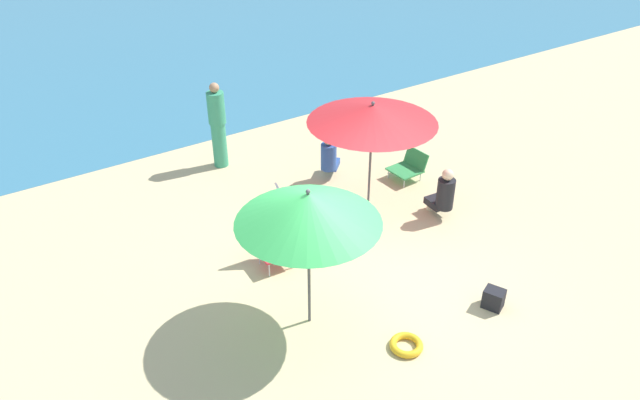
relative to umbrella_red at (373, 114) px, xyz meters
The scene contains 12 objects.
ground_plane 2.75m from the umbrella_red, 131.15° to the right, with size 40.00×40.00×0.00m, color #D3BC8C.
sea_water 12.14m from the umbrella_red, 96.64° to the left, with size 40.00×16.00×0.01m, color teal.
umbrella_red is the anchor object (origin of this frame).
umbrella_green 3.01m from the umbrella_red, 142.51° to the right, with size 1.81×1.81×2.06m.
beach_chair_a 1.99m from the umbrella_red, 161.78° to the left, with size 0.63×0.61×0.61m.
beach_chair_b 2.00m from the umbrella_red, 17.66° to the left, with size 0.62×0.56×0.52m.
beach_chair_c 2.61m from the umbrella_red, 168.24° to the right, with size 0.53×0.54×0.69m.
person_a 3.29m from the umbrella_red, 117.45° to the left, with size 0.32×0.32×1.69m.
person_b 1.81m from the umbrella_red, 47.96° to the right, with size 0.32×0.55×0.94m.
person_c 1.80m from the umbrella_red, 89.19° to the left, with size 0.51×0.50×0.92m.
swim_ring 3.77m from the umbrella_red, 119.03° to the right, with size 0.43×0.43×0.09m, color yellow.
beach_bag 3.41m from the umbrella_red, 92.44° to the right, with size 0.27×0.22×0.29m, color black.
Camera 1 is at (-4.24, -5.39, 5.69)m, focal length 34.09 mm.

